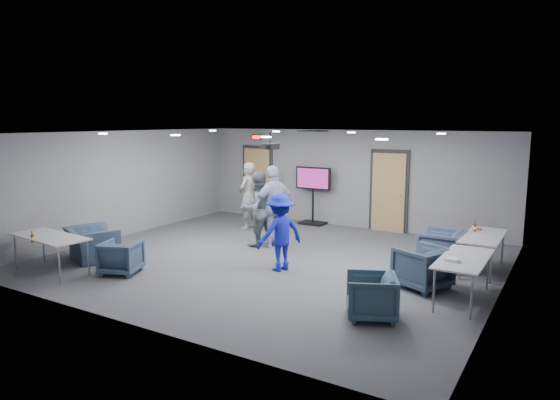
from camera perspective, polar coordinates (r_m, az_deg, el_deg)
The scene contains 29 objects.
floor at distance 10.80m, azimuth -0.88°, elevation -6.81°, with size 9.00×9.00×0.00m, color #3B3E43.
ceiling at distance 10.39m, azimuth -0.91°, elevation 7.67°, with size 9.00×9.00×0.00m, color silver.
wall_back at distance 14.03m, azimuth 7.77°, elevation 2.43°, with size 9.00×0.02×2.70m, color slate.
wall_front at distance 7.48m, azimuth -17.35°, elevation -3.75°, with size 9.00×0.02×2.70m, color slate.
wall_left at distance 13.42m, azimuth -17.45°, elevation 1.79°, with size 0.02×8.00×2.70m, color slate.
wall_right at distance 9.01m, azimuth 24.20°, elevation -1.99°, with size 0.02×8.00×2.70m, color slate.
door_left at distance 15.45m, azimuth -2.59°, elevation 2.06°, with size 1.06×0.17×2.24m.
door_right at distance 13.60m, azimuth 12.32°, elevation 0.90°, with size 1.06×0.17×2.24m.
exit_sign at distance 15.32m, azimuth -2.67°, elevation 7.19°, with size 0.32×0.08×0.16m.
hvac_diffuser at distance 13.07m, azimuth 3.76°, elevation 7.88°, with size 0.60×0.60×0.03m, color black.
downlights at distance 10.39m, azimuth -0.91°, elevation 7.59°, with size 6.18×3.78×0.02m.
person_a at distance 13.67m, azimuth -3.72°, elevation 0.48°, with size 0.67×0.44×1.83m, color gray.
person_b at distance 11.78m, azimuth -2.62°, elevation -1.05°, with size 0.86×0.67×1.77m, color #4F595F.
person_c at distance 11.71m, azimuth -0.69°, elevation -0.72°, with size 1.13×0.47×1.93m, color #B3C0E6.
person_d at distance 9.87m, azimuth 0.01°, elevation -3.71°, with size 1.00×0.57×1.54m, color #181F9F.
chair_right_a at distance 10.66m, azimuth 17.94°, elevation -5.32°, with size 0.82×0.85×0.77m, color #3B4866.
chair_right_b at distance 9.28m, azimuth 15.96°, elevation -7.41°, with size 0.81×0.83×0.76m, color #324357.
chair_right_c at distance 7.76m, azimuth 10.39°, elevation -10.78°, with size 0.73×0.75×0.68m, color #34495A.
chair_front_a at distance 10.24m, azimuth -17.69°, elevation -6.25°, with size 0.69×0.71×0.65m, color #37455F.
chair_front_b at distance 11.42m, azimuth -20.69°, elevation -4.72°, with size 1.07×0.93×0.69m, color #34445A.
table_right_a at distance 10.60m, azimuth 22.23°, elevation -4.01°, with size 0.70×1.68×0.73m.
table_right_b at distance 8.77m, azimuth 20.28°, elevation -6.52°, with size 0.71×1.71×0.73m.
table_front_left at distance 10.75m, azimuth -24.84°, elevation -3.98°, with size 1.84×0.91×0.73m.
bottle_front at distance 10.26m, azimuth -26.44°, elevation -3.95°, with size 0.06×0.06×0.22m.
bottle_right at distance 10.83m, azimuth 21.37°, elevation -2.96°, with size 0.06×0.06×0.23m.
snack_box at distance 11.03m, azimuth 21.61°, elevation -3.11°, with size 0.17×0.11×0.04m, color #BB322E.
wrapper at distance 8.49m, azimuth 19.02°, elevation -6.46°, with size 0.22×0.15×0.05m, color silver.
tv_stand at distance 14.26m, azimuth 3.80°, elevation 0.92°, with size 1.07×0.51×1.65m.
projector at distance 10.83m, azimuth -1.15°, elevation 6.17°, with size 0.35×0.33×0.35m.
Camera 1 is at (5.49, -8.81, 2.96)m, focal length 32.00 mm.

